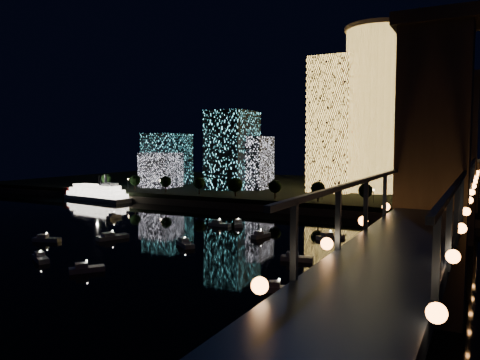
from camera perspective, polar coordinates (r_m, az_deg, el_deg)
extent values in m
plane|color=black|center=(129.26, -7.41, -8.75)|extent=(520.00, 520.00, 0.00)
cube|color=black|center=(274.01, 12.20, -1.33)|extent=(420.00, 160.00, 5.00)
cube|color=#6B5E4C|center=(200.53, 6.21, -3.61)|extent=(420.00, 6.00, 3.00)
cylinder|color=#FFC151|center=(251.50, 16.37, 7.98)|extent=(32.00, 32.00, 81.65)
cylinder|color=#6B5E4C|center=(257.66, 16.58, 17.30)|extent=(34.00, 34.00, 2.00)
cube|color=#FFC151|center=(244.89, 11.23, 6.57)|extent=(21.37, 21.37, 68.00)
cube|color=silver|center=(257.66, 0.97, 2.15)|extent=(23.18, 19.62, 28.53)
cube|color=#5AE6F6|center=(257.00, -0.92, 3.70)|extent=(21.23, 27.60, 42.47)
cube|color=silver|center=(269.82, -9.63, 1.22)|extent=(19.36, 17.60, 19.36)
cube|color=#5AE6F6|center=(288.23, -8.87, 2.56)|extent=(21.98, 24.18, 30.78)
cube|color=#17264A|center=(103.74, 23.34, -2.22)|extent=(10.00, 260.00, 2.00)
cube|color=#6B5E4C|center=(153.13, 24.85, 2.00)|extent=(11.00, 9.00, 48.00)
cube|color=#6B5E4C|center=(83.36, 22.40, 0.42)|extent=(11.00, 9.00, 48.00)
cube|color=#6B5E4C|center=(154.30, 25.15, 11.31)|extent=(13.00, 11.00, 2.00)
cube|color=#6B5E4C|center=(85.50, 22.91, 17.38)|extent=(13.00, 11.00, 2.00)
cube|color=#17264A|center=(103.71, 20.70, 1.73)|extent=(0.50, 150.00, 0.50)
cube|color=#17264A|center=(102.97, 26.23, 1.55)|extent=(0.50, 150.00, 0.50)
cube|color=#6B5E4C|center=(203.77, 25.45, -1.05)|extent=(12.00, 40.00, 23.00)
cube|color=#17264A|center=(45.34, 11.18, -5.59)|extent=(0.50, 0.50, 7.00)
cube|color=#17264A|center=(68.47, 16.92, -2.34)|extent=(0.50, 0.50, 7.00)
cube|color=#17264A|center=(92.05, 19.72, -0.73)|extent=(0.50, 0.50, 7.00)
cube|color=#17264A|center=(115.80, 21.38, 0.23)|extent=(0.50, 0.50, 7.00)
cube|color=#17264A|center=(139.64, 22.48, 0.85)|extent=(0.50, 0.50, 7.00)
cube|color=#17264A|center=(163.52, 23.25, 1.30)|extent=(0.50, 0.50, 7.00)
sphere|color=orange|center=(60.07, 14.79, -4.85)|extent=(1.20, 1.20, 1.20)
sphere|color=orange|center=(104.11, 20.35, -1.12)|extent=(1.20, 1.20, 1.20)
sphere|color=orange|center=(148.73, 22.59, 0.39)|extent=(1.20, 1.20, 1.20)
sphere|color=orange|center=(193.53, 23.79, 1.20)|extent=(1.20, 1.20, 1.20)
cube|color=silver|center=(255.48, -17.07, -2.15)|extent=(44.38, 16.27, 2.17)
cube|color=white|center=(255.26, -17.08, -1.69)|extent=(40.67, 14.84, 1.99)
cube|color=white|center=(255.06, -17.09, -1.24)|extent=(36.96, 13.41, 1.99)
cube|color=white|center=(254.88, -17.10, -0.80)|extent=(31.46, 11.71, 1.99)
cube|color=silver|center=(246.14, -15.60, -0.54)|extent=(7.96, 6.44, 1.63)
cylinder|color=black|center=(249.17, -16.70, -0.05)|extent=(1.27, 1.27, 5.42)
cylinder|color=black|center=(251.36, -16.05, 0.00)|extent=(1.27, 1.27, 5.42)
cylinder|color=maroon|center=(272.94, -19.80, -1.47)|extent=(7.46, 8.98, 6.33)
cube|color=silver|center=(168.92, -0.20, -5.39)|extent=(6.77, 9.21, 1.20)
cube|color=silver|center=(170.06, -0.21, -4.95)|extent=(3.53, 3.85, 1.00)
sphere|color=white|center=(168.60, -0.20, -4.72)|extent=(0.36, 0.36, 0.36)
cube|color=silver|center=(136.67, -6.71, -7.76)|extent=(8.67, 7.43, 1.20)
cube|color=silver|center=(137.66, -6.90, -7.21)|extent=(3.80, 3.64, 1.00)
sphere|color=white|center=(136.27, -6.72, -6.94)|extent=(0.36, 0.36, 0.36)
cube|color=silver|center=(153.45, -22.48, -6.73)|extent=(8.58, 5.17, 1.20)
cube|color=silver|center=(153.88, -22.89, -6.29)|extent=(3.40, 2.95, 1.00)
sphere|color=white|center=(153.09, -22.51, -5.99)|extent=(0.36, 0.36, 0.36)
cube|color=silver|center=(95.38, 4.79, -13.13)|extent=(6.69, 4.03, 1.20)
cube|color=silver|center=(95.12, 4.21, -12.49)|extent=(2.65, 2.30, 1.00)
sphere|color=white|center=(94.80, 4.80, -11.98)|extent=(0.36, 0.36, 0.36)
cube|color=silver|center=(192.41, -15.11, -4.34)|extent=(2.21, 6.77, 1.20)
cube|color=silver|center=(191.51, -15.32, -4.06)|extent=(1.77, 2.38, 1.00)
sphere|color=white|center=(192.12, -15.12, -3.75)|extent=(0.36, 0.36, 0.36)
cube|color=silver|center=(148.19, 2.56, -6.78)|extent=(3.96, 7.71, 1.20)
cube|color=silver|center=(147.13, 2.29, -6.43)|extent=(2.45, 2.94, 1.00)
sphere|color=white|center=(147.82, 2.56, -6.02)|extent=(0.36, 0.36, 0.36)
cube|color=silver|center=(129.08, -23.13, -8.81)|extent=(8.28, 5.93, 1.20)
cube|color=silver|center=(129.99, -23.25, -8.23)|extent=(3.44, 3.13, 1.00)
sphere|color=white|center=(128.65, -23.15, -7.95)|extent=(0.36, 0.36, 0.36)
cube|color=silver|center=(148.35, 10.97, -6.85)|extent=(7.60, 9.05, 1.20)
cube|color=silver|center=(147.33, 10.56, -6.48)|extent=(3.75, 3.94, 1.00)
sphere|color=white|center=(147.98, 10.99, -6.09)|extent=(0.36, 0.36, 0.36)
cube|color=silver|center=(119.97, 6.96, -9.48)|extent=(8.41, 4.17, 1.20)
cube|color=silver|center=(119.90, 6.39, -8.95)|extent=(3.19, 2.62, 1.00)
sphere|color=white|center=(119.51, 6.97, -8.55)|extent=(0.36, 0.36, 0.36)
cube|color=silver|center=(150.95, -15.27, -6.73)|extent=(6.51, 10.30, 1.20)
cube|color=silver|center=(150.13, -15.78, -6.37)|extent=(3.63, 4.14, 1.00)
sphere|color=white|center=(150.58, -15.28, -5.98)|extent=(0.36, 0.36, 0.36)
cube|color=silver|center=(114.85, -18.15, -10.30)|extent=(6.74, 7.69, 1.20)
cube|color=silver|center=(114.47, -18.76, -9.80)|extent=(3.27, 3.40, 1.00)
sphere|color=white|center=(114.37, -18.18, -9.33)|extent=(0.36, 0.36, 0.36)
cube|color=silver|center=(168.28, -2.47, -5.44)|extent=(8.01, 2.58, 1.20)
cube|color=silver|center=(168.69, -2.82, -5.03)|extent=(2.81, 2.09, 1.00)
sphere|color=white|center=(167.95, -2.47, -4.76)|extent=(0.36, 0.36, 0.36)
cylinder|color=black|center=(265.08, -15.98, -0.61)|extent=(0.70, 0.70, 4.00)
sphere|color=black|center=(264.81, -15.99, 0.14)|extent=(5.38, 5.38, 5.38)
cylinder|color=black|center=(251.72, -12.68, -0.80)|extent=(0.70, 0.70, 4.00)
sphere|color=black|center=(251.44, -12.69, -0.01)|extent=(5.69, 5.69, 5.69)
cylinder|color=black|center=(239.29, -9.03, -1.02)|extent=(0.70, 0.70, 4.00)
sphere|color=black|center=(238.99, -9.04, -0.18)|extent=(5.57, 5.57, 5.57)
cylinder|color=black|center=(227.94, -4.99, -1.25)|extent=(0.70, 0.70, 4.00)
sphere|color=black|center=(227.62, -5.00, -0.37)|extent=(5.68, 5.68, 5.68)
cylinder|color=black|center=(217.83, -0.56, -1.49)|extent=(0.70, 0.70, 4.00)
sphere|color=black|center=(217.50, -0.56, -0.57)|extent=(6.74, 6.74, 6.74)
cylinder|color=black|center=(209.15, 4.27, -1.75)|extent=(0.70, 0.70, 4.00)
sphere|color=black|center=(208.81, 4.28, -0.79)|extent=(5.81, 5.81, 5.81)
cylinder|color=black|center=(202.09, 9.49, -2.01)|extent=(0.70, 0.70, 4.00)
sphere|color=black|center=(201.73, 9.50, -1.02)|extent=(6.05, 6.05, 6.05)
cylinder|color=black|center=(196.81, 15.03, -2.27)|extent=(0.70, 0.70, 4.00)
sphere|color=black|center=(196.45, 15.05, -1.26)|extent=(5.89, 5.89, 5.89)
cylinder|color=black|center=(193.47, 20.82, -2.52)|extent=(0.70, 0.70, 4.00)
sphere|color=black|center=(193.10, 20.85, -1.49)|extent=(5.08, 5.08, 5.08)
cylinder|color=black|center=(262.72, -13.50, -0.50)|extent=(0.24, 0.24, 5.00)
sphere|color=#FFCC7F|center=(262.50, -13.51, 0.11)|extent=(0.70, 0.70, 0.70)
cylinder|color=black|center=(248.82, -9.68, -0.70)|extent=(0.24, 0.24, 5.00)
sphere|color=#FFCC7F|center=(248.59, -9.69, -0.06)|extent=(0.70, 0.70, 0.70)
cylinder|color=black|center=(236.15, -5.43, -0.93)|extent=(0.24, 0.24, 5.00)
sphere|color=#FFCC7F|center=(235.91, -5.44, -0.25)|extent=(0.70, 0.70, 0.70)
cylinder|color=black|center=(224.92, -0.73, -1.18)|extent=(0.24, 0.24, 5.00)
sphere|color=#FFCC7F|center=(224.67, -0.73, -0.47)|extent=(0.70, 0.70, 0.70)
cylinder|color=black|center=(215.37, 4.42, -1.44)|extent=(0.24, 0.24, 5.00)
sphere|color=#FFCC7F|center=(215.10, 4.43, -0.69)|extent=(0.70, 0.70, 0.70)
cylinder|color=black|center=(207.71, 10.01, -1.71)|extent=(0.24, 0.24, 5.00)
sphere|color=#FFCC7F|center=(207.44, 10.02, -0.94)|extent=(0.70, 0.70, 0.70)
cylinder|color=black|center=(202.17, 15.96, -1.97)|extent=(0.24, 0.24, 5.00)
sphere|color=#FFCC7F|center=(201.89, 15.98, -1.18)|extent=(0.70, 0.70, 0.70)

